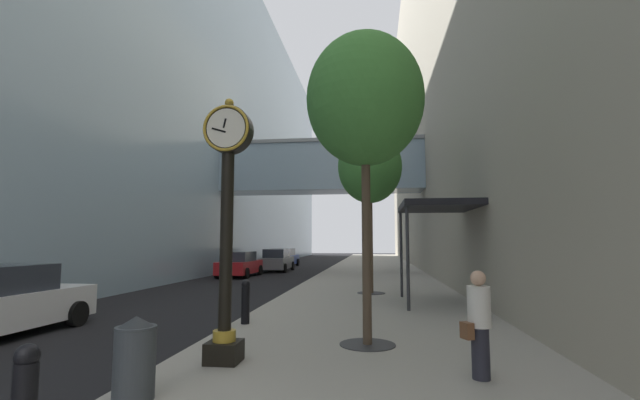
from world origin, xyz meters
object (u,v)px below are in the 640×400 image
object	(u,v)px
bollard_fourth	(245,301)
pedestrian_walking	(479,322)
street_clock	(227,214)
street_tree_mid_near	(370,167)
car_grey_far	(277,260)
car_blue_near	(284,258)
street_tree_near	(365,101)
trash_bin	(135,357)
car_red_mid	(239,264)

from	to	relation	value
bollard_fourth	pedestrian_walking	bearing A→B (deg)	-38.44
street_clock	pedestrian_walking	size ratio (longest dim) A/B	2.87
street_tree_mid_near	car_grey_far	xyz separation A→B (m)	(-7.06, 14.29, -4.37)
street_tree_mid_near	car_blue_near	xyz separation A→B (m)	(-7.75, 19.95, -4.39)
street_clock	street_tree_near	distance (m)	3.73
pedestrian_walking	car_blue_near	distance (m)	31.94
bollard_fourth	street_tree_near	distance (m)	5.62
street_tree_near	car_grey_far	size ratio (longest dim) A/B	1.37
bollard_fourth	street_tree_near	xyz separation A→B (m)	(3.04, -1.83, 4.37)
bollard_fourth	pedestrian_walking	world-z (taller)	pedestrian_walking
car_blue_near	pedestrian_walking	bearing A→B (deg)	-72.80
bollard_fourth	trash_bin	world-z (taller)	bollard_fourth
trash_bin	car_blue_near	distance (m)	32.29
trash_bin	car_blue_near	xyz separation A→B (m)	(-4.83, 31.93, 0.10)
street_clock	car_red_mid	distance (m)	20.09
pedestrian_walking	street_tree_mid_near	bearing A→B (deg)	99.11
street_tree_near	car_red_mid	size ratio (longest dim) A/B	1.45
street_clock	car_grey_far	size ratio (longest dim) A/B	0.98
street_clock	trash_bin	world-z (taller)	street_clock
bollard_fourth	car_red_mid	world-z (taller)	car_red_mid
car_grey_far	street_clock	bearing A→B (deg)	-79.15
pedestrian_walking	car_blue_near	world-z (taller)	pedestrian_walking
bollard_fourth	street_tree_mid_near	distance (m)	8.68
trash_bin	car_red_mid	size ratio (longest dim) A/B	0.24
street_tree_near	pedestrian_walking	xyz separation A→B (m)	(1.69, -1.92, -4.10)
bollard_fourth	street_clock	bearing A→B (deg)	-78.85
street_clock	car_red_mid	world-z (taller)	street_clock
pedestrian_walking	car_grey_far	distance (m)	26.34
car_blue_near	car_grey_far	world-z (taller)	car_grey_far
street_clock	street_tree_near	world-z (taller)	street_tree_near
street_tree_near	pedestrian_walking	world-z (taller)	street_tree_near
street_clock	bollard_fourth	bearing A→B (deg)	101.15
street_clock	car_blue_near	size ratio (longest dim) A/B	1.02
street_tree_mid_near	car_grey_far	distance (m)	16.53
pedestrian_walking	street_clock	bearing A→B (deg)	174.87
bollard_fourth	car_grey_far	xyz separation A→B (m)	(-4.02, 21.09, 0.09)
street_tree_mid_near	trash_bin	size ratio (longest dim) A/B	6.22
street_clock	car_blue_near	bearing A→B (deg)	100.13
street_clock	car_grey_far	xyz separation A→B (m)	(-4.69, 24.48, -1.84)
bollard_fourth	car_blue_near	size ratio (longest dim) A/B	0.24
street_tree_near	trash_bin	world-z (taller)	street_tree_near
trash_bin	car_grey_far	bearing A→B (deg)	98.94
street_tree_near	car_grey_far	bearing A→B (deg)	107.12
car_blue_near	car_red_mid	distance (m)	11.03
street_tree_near	car_blue_near	world-z (taller)	street_tree_near
car_blue_near	car_grey_far	size ratio (longest dim) A/B	0.96
car_red_mid	street_tree_near	bearing A→B (deg)	-64.89
trash_bin	bollard_fourth	bearing A→B (deg)	91.20
street_tree_near	trash_bin	size ratio (longest dim) A/B	6.05
street_clock	trash_bin	distance (m)	2.71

